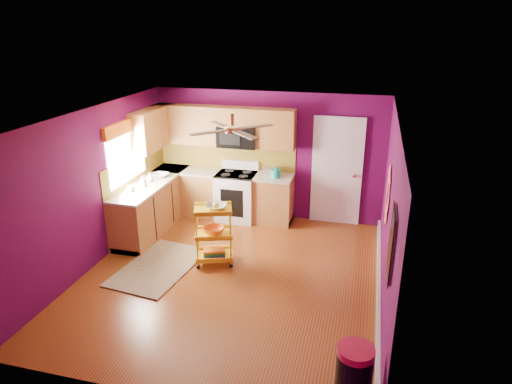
# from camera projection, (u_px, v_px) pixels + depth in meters

# --- Properties ---
(ground) EXTENTS (5.00, 5.00, 0.00)m
(ground) POSITION_uv_depth(u_px,v_px,m) (231.00, 276.00, 7.09)
(ground) COLOR #662E0F
(ground) RESTS_ON ground
(room_envelope) EXTENTS (4.54, 5.04, 2.52)m
(room_envelope) POSITION_uv_depth(u_px,v_px,m) (231.00, 177.00, 6.51)
(room_envelope) COLOR #520944
(room_envelope) RESTS_ON ground
(lower_cabinets) EXTENTS (2.81, 2.31, 0.94)m
(lower_cabinets) POSITION_uv_depth(u_px,v_px,m) (193.00, 201.00, 8.90)
(lower_cabinets) COLOR brown
(lower_cabinets) RESTS_ON ground
(electric_range) EXTENTS (0.76, 0.66, 1.13)m
(electric_range) POSITION_uv_depth(u_px,v_px,m) (237.00, 196.00, 9.02)
(electric_range) COLOR white
(electric_range) RESTS_ON ground
(upper_cabinetry) EXTENTS (2.80, 2.30, 1.26)m
(upper_cabinetry) POSITION_uv_depth(u_px,v_px,m) (201.00, 128.00, 8.71)
(upper_cabinetry) COLOR brown
(upper_cabinetry) RESTS_ON ground
(left_window) EXTENTS (0.08, 1.35, 1.08)m
(left_window) POSITION_uv_depth(u_px,v_px,m) (126.00, 142.00, 7.95)
(left_window) COLOR white
(left_window) RESTS_ON ground
(panel_door) EXTENTS (0.95, 0.11, 2.15)m
(panel_door) POSITION_uv_depth(u_px,v_px,m) (337.00, 173.00, 8.65)
(panel_door) COLOR white
(panel_door) RESTS_ON ground
(right_wall_art) EXTENTS (0.04, 2.74, 1.04)m
(right_wall_art) POSITION_uv_depth(u_px,v_px,m) (389.00, 214.00, 5.76)
(right_wall_art) COLOR black
(right_wall_art) RESTS_ON ground
(ceiling_fan) EXTENTS (1.01, 1.01, 0.26)m
(ceiling_fan) POSITION_uv_depth(u_px,v_px,m) (232.00, 129.00, 6.46)
(ceiling_fan) COLOR #BF8C3F
(ceiling_fan) RESTS_ON ground
(shag_rug) EXTENTS (1.21, 1.76, 0.02)m
(shag_rug) POSITION_uv_depth(u_px,v_px,m) (159.00, 267.00, 7.35)
(shag_rug) COLOR #302010
(shag_rug) RESTS_ON ground
(rolling_cart) EXTENTS (0.70, 0.60, 1.07)m
(rolling_cart) POSITION_uv_depth(u_px,v_px,m) (214.00, 232.00, 7.31)
(rolling_cart) COLOR yellow
(rolling_cart) RESTS_ON ground
(trash_can) EXTENTS (0.42, 0.44, 0.72)m
(trash_can) POSITION_uv_depth(u_px,v_px,m) (354.00, 378.00, 4.59)
(trash_can) COLOR black
(trash_can) RESTS_ON ground
(teal_kettle) EXTENTS (0.18, 0.18, 0.21)m
(teal_kettle) POSITION_uv_depth(u_px,v_px,m) (276.00, 173.00, 8.61)
(teal_kettle) COLOR #159E8F
(teal_kettle) RESTS_ON lower_cabinets
(toaster) EXTENTS (0.22, 0.15, 0.18)m
(toaster) POSITION_uv_depth(u_px,v_px,m) (269.00, 171.00, 8.74)
(toaster) COLOR beige
(toaster) RESTS_ON lower_cabinets
(soap_bottle_a) EXTENTS (0.09, 0.09, 0.20)m
(soap_bottle_a) POSITION_uv_depth(u_px,v_px,m) (143.00, 181.00, 8.14)
(soap_bottle_a) COLOR #EA3F72
(soap_bottle_a) RESTS_ON lower_cabinets
(soap_bottle_b) EXTENTS (0.13, 0.13, 0.17)m
(soap_bottle_b) POSITION_uv_depth(u_px,v_px,m) (150.00, 177.00, 8.40)
(soap_bottle_b) COLOR white
(soap_bottle_b) RESTS_ON lower_cabinets
(counter_dish) EXTENTS (0.28, 0.28, 0.07)m
(counter_dish) POSITION_uv_depth(u_px,v_px,m) (161.00, 175.00, 8.67)
(counter_dish) COLOR white
(counter_dish) RESTS_ON lower_cabinets
(counter_cup) EXTENTS (0.13, 0.13, 0.10)m
(counter_cup) POSITION_uv_depth(u_px,v_px,m) (131.00, 189.00, 7.92)
(counter_cup) COLOR white
(counter_cup) RESTS_ON lower_cabinets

